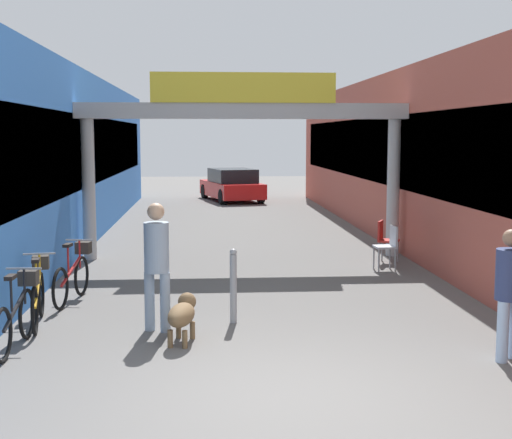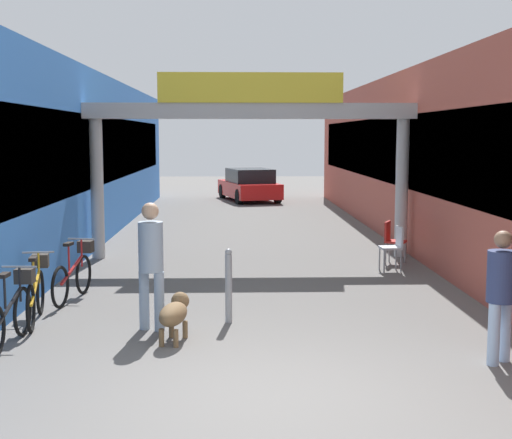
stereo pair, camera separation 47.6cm
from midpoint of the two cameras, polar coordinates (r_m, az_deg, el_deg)
name	(u,v)px [view 1 (the left image)]	position (r m, az deg, el deg)	size (l,w,h in m)	color
ground_plane	(288,395)	(7.62, 0.72, -13.90)	(80.00, 80.00, 0.00)	#605E5B
storefront_left	(33,159)	(18.66, -18.10, 4.63)	(3.00, 26.00, 4.21)	blue
storefront_right	(434,158)	(18.99, 13.39, 4.81)	(3.00, 26.00, 4.21)	#B25142
arcade_sign_gateway	(243,128)	(15.57, -1.91, 7.30)	(7.40, 0.47, 4.02)	#B2B2B2
pedestrian_with_dog	(157,258)	(9.85, -9.33, -3.06)	(0.45, 0.45, 1.78)	#8C9EB2
pedestrian_companion	(510,286)	(8.94, 18.19, -5.11)	(0.48, 0.48, 1.59)	#A5BFE0
dog_on_leash	(183,313)	(9.43, -7.35, -7.48)	(0.46, 0.85, 0.60)	brown
bicycle_black_nearest	(18,314)	(9.67, -19.88, -7.11)	(0.46, 1.69, 0.98)	black
bicycle_orange_second	(38,293)	(10.79, -18.23, -5.64)	(0.46, 1.68, 0.98)	black
bicycle_red_third	(73,275)	(12.04, -15.50, -4.27)	(0.46, 1.68, 0.98)	black
bollard_post_metal	(233,285)	(10.26, -3.16, -5.29)	(0.10, 0.10, 1.08)	gray
cafe_chair_aluminium_nearer	(389,243)	(14.44, 9.65, -1.90)	(0.42, 0.42, 0.89)	gray
cafe_chair_red_farther	(385,237)	(15.30, 9.41, -1.41)	(0.53, 0.53, 0.89)	gray
parked_car_red	(232,185)	(29.47, -2.40, 2.75)	(2.66, 4.30, 1.33)	red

